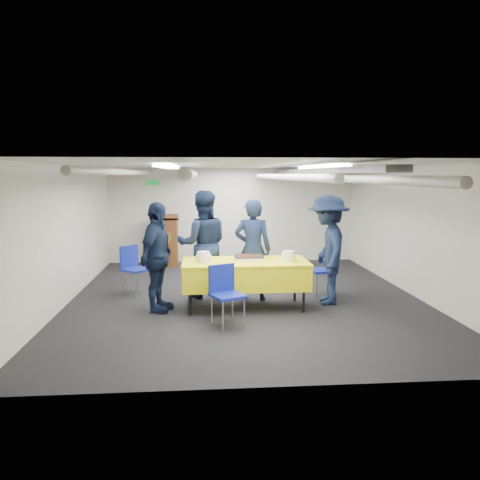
# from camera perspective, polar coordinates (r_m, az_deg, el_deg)

# --- Properties ---
(ground) EXTENTS (7.00, 7.00, 0.00)m
(ground) POSITION_cam_1_polar(r_m,az_deg,el_deg) (8.27, 0.64, -7.03)
(ground) COLOR black
(ground) RESTS_ON ground
(room_shell) EXTENTS (6.00, 7.00, 2.30)m
(room_shell) POSITION_cam_1_polar(r_m,az_deg,el_deg) (8.40, 1.04, 5.74)
(room_shell) COLOR silver
(room_shell) RESTS_ON ground
(serving_table) EXTENTS (2.01, 0.94, 0.77)m
(serving_table) POSITION_cam_1_polar(r_m,az_deg,el_deg) (7.53, 0.64, -4.13)
(serving_table) COLOR black
(serving_table) RESTS_ON ground
(sheet_cake) EXTENTS (0.47, 0.36, 0.09)m
(sheet_cake) POSITION_cam_1_polar(r_m,az_deg,el_deg) (7.53, 1.11, -2.20)
(sheet_cake) COLOR white
(sheet_cake) RESTS_ON serving_table
(plate_stack_left) EXTENTS (0.24, 0.24, 0.17)m
(plate_stack_left) POSITION_cam_1_polar(r_m,az_deg,el_deg) (7.40, -4.46, -2.11)
(plate_stack_left) COLOR white
(plate_stack_left) RESTS_ON serving_table
(plate_stack_right) EXTENTS (0.23, 0.23, 0.16)m
(plate_stack_right) POSITION_cam_1_polar(r_m,az_deg,el_deg) (7.52, 5.94, -1.98)
(plate_stack_right) COLOR white
(plate_stack_right) RESTS_ON serving_table
(podium) EXTENTS (0.62, 0.53, 1.25)m
(podium) POSITION_cam_1_polar(r_m,az_deg,el_deg) (11.13, -9.05, 0.00)
(podium) COLOR brown
(podium) RESTS_ON ground
(chair_near) EXTENTS (0.56, 0.56, 0.87)m
(chair_near) POSITION_cam_1_polar(r_m,az_deg,el_deg) (6.68, -1.84, -5.95)
(chair_near) COLOR gray
(chair_near) RESTS_ON ground
(chair_right) EXTENTS (0.47, 0.47, 0.87)m
(chair_right) POSITION_cam_1_polar(r_m,az_deg,el_deg) (8.47, 10.58, -3.10)
(chair_right) COLOR gray
(chair_right) RESTS_ON ground
(chair_left) EXTENTS (0.59, 0.59, 0.87)m
(chair_left) POSITION_cam_1_polar(r_m,az_deg,el_deg) (8.64, -12.88, -2.95)
(chair_left) COLOR gray
(chair_left) RESTS_ON ground
(sailor_a) EXTENTS (0.71, 0.55, 1.74)m
(sailor_a) POSITION_cam_1_polar(r_m,az_deg,el_deg) (8.01, 1.57, -1.16)
(sailor_a) COLOR black
(sailor_a) RESTS_ON ground
(sailor_b) EXTENTS (0.94, 0.75, 1.87)m
(sailor_b) POSITION_cam_1_polar(r_m,az_deg,el_deg) (8.18, -4.55, -0.52)
(sailor_b) COLOR black
(sailor_b) RESTS_ON ground
(sailor_c) EXTENTS (0.71, 1.09, 1.72)m
(sailor_c) POSITION_cam_1_polar(r_m,az_deg,el_deg) (7.40, -10.07, -2.09)
(sailor_c) COLOR black
(sailor_c) RESTS_ON ground
(sailor_d) EXTENTS (0.82, 1.25, 1.82)m
(sailor_d) POSITION_cam_1_polar(r_m,az_deg,el_deg) (7.87, 10.65, -1.15)
(sailor_d) COLOR black
(sailor_d) RESTS_ON ground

